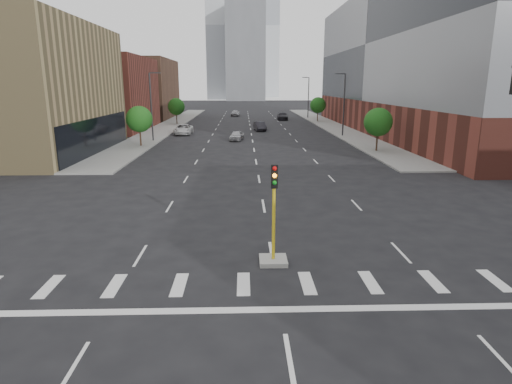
{
  "coord_description": "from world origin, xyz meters",
  "views": [
    {
      "loc": [
        -1.27,
        -8.31,
        7.58
      ],
      "look_at": [
        -0.67,
        11.74,
        2.5
      ],
      "focal_mm": 30.0,
      "sensor_mm": 36.0,
      "label": 1
    }
  ],
  "objects_px": {
    "car_far_left": "(183,129)",
    "car_deep_right": "(282,116)",
    "car_mid_right": "(260,126)",
    "car_distant": "(235,113)",
    "car_near_left": "(237,136)",
    "median_traffic_signal": "(273,242)"
  },
  "relations": [
    {
      "from": "car_near_left",
      "to": "car_distant",
      "type": "distance_m",
      "value": 45.72
    },
    {
      "from": "car_mid_right",
      "to": "median_traffic_signal",
      "type": "bearing_deg",
      "value": -98.86
    },
    {
      "from": "car_far_left",
      "to": "car_distant",
      "type": "bearing_deg",
      "value": 78.4
    },
    {
      "from": "car_distant",
      "to": "car_mid_right",
      "type": "bearing_deg",
      "value": -74.58
    },
    {
      "from": "car_deep_right",
      "to": "car_distant",
      "type": "xyz_separation_m",
      "value": [
        -10.42,
        10.98,
        -0.06
      ]
    },
    {
      "from": "car_distant",
      "to": "median_traffic_signal",
      "type": "bearing_deg",
      "value": -80.51
    },
    {
      "from": "car_far_left",
      "to": "car_deep_right",
      "type": "bearing_deg",
      "value": 56.12
    },
    {
      "from": "car_mid_right",
      "to": "car_far_left",
      "type": "distance_m",
      "value": 13.04
    },
    {
      "from": "car_mid_right",
      "to": "car_distant",
      "type": "height_order",
      "value": "car_mid_right"
    },
    {
      "from": "car_mid_right",
      "to": "car_far_left",
      "type": "xyz_separation_m",
      "value": [
        -12.0,
        -5.1,
        0.02
      ]
    },
    {
      "from": "median_traffic_signal",
      "to": "car_far_left",
      "type": "distance_m",
      "value": 50.46
    },
    {
      "from": "car_near_left",
      "to": "car_mid_right",
      "type": "relative_size",
      "value": 0.86
    },
    {
      "from": "car_far_left",
      "to": "car_deep_right",
      "type": "relative_size",
      "value": 1.0
    },
    {
      "from": "median_traffic_signal",
      "to": "car_near_left",
      "type": "distance_m",
      "value": 41.88
    },
    {
      "from": "car_mid_right",
      "to": "car_distant",
      "type": "distance_m",
      "value": 33.4
    },
    {
      "from": "median_traffic_signal",
      "to": "car_far_left",
      "type": "bearing_deg",
      "value": 102.01
    },
    {
      "from": "car_mid_right",
      "to": "car_distant",
      "type": "xyz_separation_m",
      "value": [
        -4.64,
        33.07,
        -0.0
      ]
    },
    {
      "from": "car_near_left",
      "to": "car_distant",
      "type": "relative_size",
      "value": 0.89
    },
    {
      "from": "car_near_left",
      "to": "median_traffic_signal",
      "type": "bearing_deg",
      "value": -77.1
    },
    {
      "from": "car_near_left",
      "to": "car_deep_right",
      "type": "relative_size",
      "value": 0.71
    },
    {
      "from": "median_traffic_signal",
      "to": "car_deep_right",
      "type": "xyz_separation_m",
      "value": [
        7.28,
        76.54,
        -0.16
      ]
    },
    {
      "from": "car_mid_right",
      "to": "car_distant",
      "type": "bearing_deg",
      "value": 90.7
    }
  ]
}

